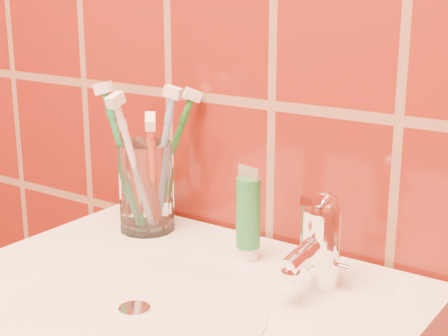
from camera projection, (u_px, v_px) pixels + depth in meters
The scene contains 8 objects.
glass_tumbler at pixel (146, 187), 1.00m from camera, with size 0.08×0.08×0.13m, color white.
toothpaste_tube at pixel (248, 217), 0.90m from camera, with size 0.04×0.03×0.13m.
faucet at pixel (319, 236), 0.82m from camera, with size 0.05×0.11×0.12m.
toothbrush_0 at pixel (124, 159), 0.99m from camera, with size 0.08×0.04×0.22m, color #20794B, non-canonical shape.
toothbrush_1 at pixel (162, 160), 1.00m from camera, with size 0.07×0.03×0.22m, color #79A0D7, non-canonical shape.
toothbrush_2 at pixel (169, 160), 1.02m from camera, with size 0.07×0.08×0.21m, color #1E7329, non-canonical shape.
toothbrush_3 at pixel (153, 176), 0.96m from camera, with size 0.07×0.08×0.19m, color #AB3C24, non-canonical shape.
toothbrush_4 at pixel (135, 167), 0.96m from camera, with size 0.03×0.09×0.22m, color silver, non-canonical shape.
Camera 1 is at (0.48, 0.40, 1.21)m, focal length 55.00 mm.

